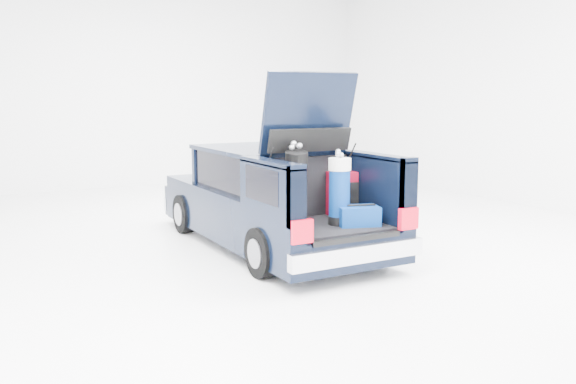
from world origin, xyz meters
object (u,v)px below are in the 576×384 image
blue_duffel (358,216)px  red_suitcase (342,194)px  car (268,200)px  blue_golf_bag (339,191)px  black_golf_bag (296,187)px

blue_duffel → red_suitcase: bearing=91.4°
car → blue_duffel: car is taller
car → blue_golf_bag: bearing=-85.2°
blue_duffel → car: bearing=117.5°
car → black_golf_bag: (-0.30, -1.35, 0.39)m
car → red_suitcase: bearing=-67.3°
red_suitcase → blue_golf_bag: blue_golf_bag is taller
red_suitcase → blue_golf_bag: bearing=-114.4°
car → black_golf_bag: 1.44m
blue_golf_bag → blue_duffel: 0.38m
red_suitcase → black_golf_bag: size_ratio=0.60×
blue_golf_bag → blue_duffel: blue_golf_bag is taller
car → blue_golf_bag: 1.71m
red_suitcase → blue_duffel: bearing=-93.3°
blue_duffel → black_golf_bag: bearing=160.0°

